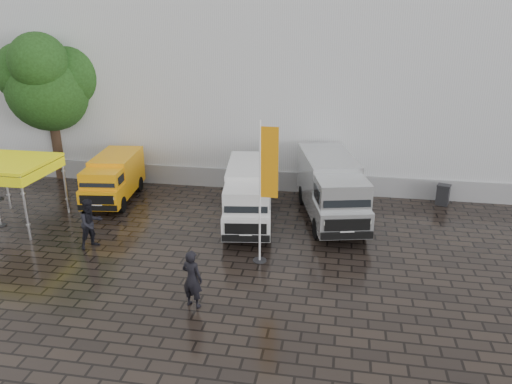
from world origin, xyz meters
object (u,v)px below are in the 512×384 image
at_px(van_white, 249,196).
at_px(person_tent, 91,223).
at_px(flagpole, 265,186).
at_px(canopy_tent, 9,165).
at_px(wheelie_bin, 443,195).
at_px(person_front, 192,279).
at_px(van_yellow, 114,179).
at_px(van_silver, 331,190).

distance_m(van_white, person_tent, 6.44).
height_order(flagpole, person_tent, flagpole).
height_order(van_white, flagpole, flagpole).
bearing_deg(flagpole, canopy_tent, 171.92).
bearing_deg(canopy_tent, person_tent, -20.01).
relative_size(flagpole, wheelie_bin, 5.36).
bearing_deg(person_tent, van_white, -25.65).
height_order(van_white, person_front, van_white).
relative_size(flagpole, person_tent, 2.65).
xyz_separation_m(van_yellow, wheelie_bin, (15.38, 2.22, -0.57)).
relative_size(van_silver, canopy_tent, 1.97).
xyz_separation_m(van_silver, wheelie_bin, (5.15, 2.66, -0.84)).
bearing_deg(canopy_tent, person_front, -27.54).
xyz_separation_m(van_white, van_silver, (3.39, 1.04, 0.13)).
bearing_deg(van_white, flagpole, -78.44).
distance_m(flagpole, person_tent, 6.97).
bearing_deg(van_white, person_tent, -156.48).
bearing_deg(van_yellow, person_tent, -81.39).
height_order(flagpole, wheelie_bin, flagpole).
height_order(wheelie_bin, person_front, person_front).
distance_m(van_yellow, van_white, 6.99).
distance_m(van_silver, person_tent, 9.92).
bearing_deg(van_yellow, van_white, -19.20).
xyz_separation_m(van_white, canopy_tent, (-9.70, -1.85, 1.40)).
bearing_deg(person_tent, wheelie_bin, -30.58).
height_order(van_yellow, wheelie_bin, van_yellow).
xyz_separation_m(wheelie_bin, person_front, (-9.02, -10.36, 0.45)).
height_order(van_white, person_tent, van_white).
relative_size(van_yellow, canopy_tent, 1.47).
bearing_deg(flagpole, van_yellow, 148.80).
relative_size(canopy_tent, person_front, 1.66).
relative_size(van_white, wheelie_bin, 5.73).
height_order(van_white, canopy_tent, canopy_tent).
bearing_deg(van_yellow, wheelie_bin, 1.23).
distance_m(canopy_tent, person_tent, 4.78).
height_order(van_yellow, van_white, van_white).
bearing_deg(van_yellow, canopy_tent, -137.66).
distance_m(van_white, van_silver, 3.55).
xyz_separation_m(van_yellow, canopy_tent, (-2.86, -3.33, 1.54)).
bearing_deg(wheelie_bin, person_front, -112.48).
xyz_separation_m(van_yellow, flagpole, (8.06, -4.88, 1.85)).
bearing_deg(van_white, van_silver, 8.77).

